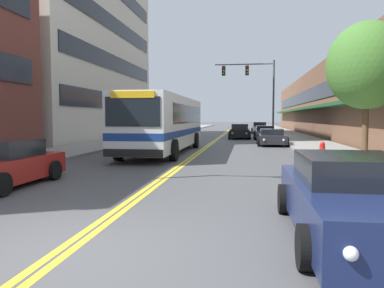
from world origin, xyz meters
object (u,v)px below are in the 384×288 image
(car_red_parked_left_far, at_px, (2,165))
(street_tree_right_mid, at_px, (367,66))
(car_beige_parked_left_near, at_px, (171,133))
(car_black_moving_lead, at_px, (240,132))
(traffic_signal_mast, at_px, (255,83))
(fire_hydrant, at_px, (322,151))
(car_navy_parked_right_foreground, at_px, (353,200))
(city_bus, at_px, (165,121))
(car_white_parked_right_end, at_px, (260,128))
(car_slate_blue_parked_right_mid, at_px, (265,133))
(car_charcoal_parked_right_far, at_px, (272,137))

(car_red_parked_left_far, bearing_deg, street_tree_right_mid, 29.28)
(car_beige_parked_left_near, bearing_deg, car_black_moving_lead, 15.59)
(car_red_parked_left_far, relative_size, traffic_signal_mast, 0.57)
(car_beige_parked_left_near, height_order, street_tree_right_mid, street_tree_right_mid)
(car_black_moving_lead, height_order, fire_hydrant, car_black_moving_lead)
(car_navy_parked_right_foreground, height_order, street_tree_right_mid, street_tree_right_mid)
(car_red_parked_left_far, height_order, car_black_moving_lead, car_black_moving_lead)
(city_bus, distance_m, car_white_parked_right_end, 27.97)
(city_bus, relative_size, car_white_parked_right_end, 2.64)
(car_beige_parked_left_near, relative_size, car_white_parked_right_end, 0.93)
(car_beige_parked_left_near, bearing_deg, car_slate_blue_parked_right_mid, 6.97)
(car_navy_parked_right_foreground, xyz_separation_m, fire_hydrant, (1.55, 10.60, -0.10))
(car_red_parked_left_far, distance_m, car_black_moving_lead, 26.71)
(car_charcoal_parked_right_far, bearing_deg, car_red_parked_left_far, -116.53)
(car_red_parked_left_far, xyz_separation_m, car_slate_blue_parked_right_mid, (8.60, 25.26, -0.03))
(car_charcoal_parked_right_far, bearing_deg, traffic_signal_mast, 96.07)
(car_slate_blue_parked_right_mid, xyz_separation_m, car_white_parked_right_end, (-0.06, 13.02, 0.06))
(street_tree_right_mid, bearing_deg, car_white_parked_right_end, 95.83)
(city_bus, height_order, traffic_signal_mast, traffic_signal_mast)
(car_white_parked_right_end, xyz_separation_m, street_tree_right_mid, (3.24, -31.67, 3.44))
(traffic_signal_mast, height_order, fire_hydrant, traffic_signal_mast)
(car_red_parked_left_far, distance_m, car_charcoal_parked_right_far, 19.48)
(car_slate_blue_parked_right_mid, height_order, car_black_moving_lead, car_black_moving_lead)
(city_bus, height_order, fire_hydrant, city_bus)
(car_red_parked_left_far, xyz_separation_m, traffic_signal_mast, (7.65, 27.33, 4.68))
(car_beige_parked_left_near, relative_size, car_charcoal_parked_right_far, 0.99)
(car_charcoal_parked_right_far, bearing_deg, car_beige_parked_left_near, 142.06)
(car_navy_parked_right_foreground, relative_size, fire_hydrant, 6.24)
(car_charcoal_parked_right_far, distance_m, street_tree_right_mid, 11.79)
(car_navy_parked_right_foreground, xyz_separation_m, street_tree_right_mid, (3.12, 9.97, 3.46))
(car_slate_blue_parked_right_mid, distance_m, car_white_parked_right_end, 13.02)
(car_navy_parked_right_foreground, xyz_separation_m, traffic_signal_mast, (-1.01, 30.70, 4.66))
(car_red_parked_left_far, bearing_deg, car_slate_blue_parked_right_mid, 71.19)
(car_slate_blue_parked_right_mid, bearing_deg, car_white_parked_right_end, 90.25)
(car_charcoal_parked_right_far, xyz_separation_m, car_black_moving_lead, (-2.41, 8.53, 0.09))
(car_navy_parked_right_foreground, distance_m, fire_hydrant, 10.71)
(car_slate_blue_parked_right_mid, xyz_separation_m, car_black_moving_lead, (-2.31, 0.70, 0.06))
(traffic_signal_mast, bearing_deg, car_slate_blue_parked_right_mid, -65.33)
(car_navy_parked_right_foreground, distance_m, street_tree_right_mid, 11.01)
(car_red_parked_left_far, xyz_separation_m, car_navy_parked_right_foreground, (8.66, -3.36, 0.02))
(traffic_signal_mast, bearing_deg, car_navy_parked_right_foreground, -88.12)
(street_tree_right_mid, bearing_deg, city_bus, 154.88)
(traffic_signal_mast, bearing_deg, street_tree_right_mid, -78.72)
(car_red_parked_left_far, height_order, car_slate_blue_parked_right_mid, car_red_parked_left_far)
(car_slate_blue_parked_right_mid, bearing_deg, traffic_signal_mast, 114.67)
(traffic_signal_mast, relative_size, street_tree_right_mid, 1.30)
(car_beige_parked_left_near, xyz_separation_m, fire_hydrant, (10.20, -16.97, -0.06))
(car_charcoal_parked_right_far, distance_m, car_white_parked_right_end, 20.85)
(car_charcoal_parked_right_far, distance_m, fire_hydrant, 10.30)
(city_bus, distance_m, car_beige_parked_left_near, 13.44)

